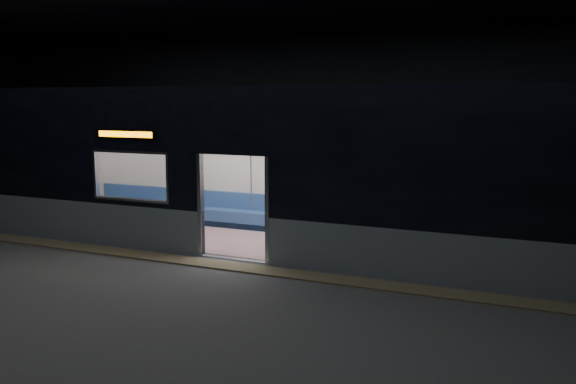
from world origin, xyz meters
The scene contains 7 objects.
station_floor centered at (0.00, 0.00, -0.01)m, with size 24.00×14.00×0.01m, color #47494C.
station_envelope centered at (0.00, 0.00, 3.66)m, with size 24.00×14.00×5.00m.
tactile_strip centered at (0.00, 0.55, 0.01)m, with size 22.80×0.50×0.03m, color #8C7F59.
metro_car centered at (0.00, 2.54, 1.85)m, with size 18.00×3.04×3.35m.
passenger centered at (1.38, 3.55, 0.81)m, with size 0.45×0.73×1.40m.
handbag centered at (1.38, 3.31, 0.69)m, with size 0.29×0.25×0.14m, color black.
transit_map centered at (4.92, 3.85, 1.45)m, with size 0.93×0.03×0.61m, color white.
Camera 1 is at (5.65, -9.07, 3.10)m, focal length 38.00 mm.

